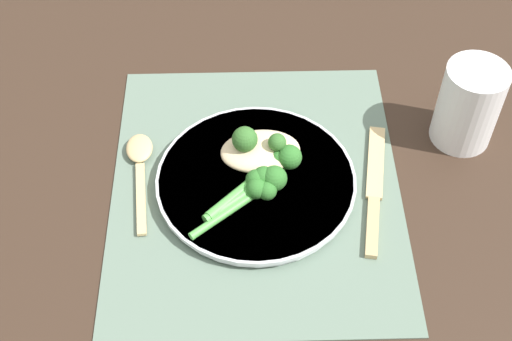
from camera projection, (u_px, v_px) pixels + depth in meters
The scene contains 12 objects.
ground_plane at pixel (256, 187), 0.88m from camera, with size 3.00×3.00×0.00m, color #332319.
placemat at pixel (256, 186), 0.88m from camera, with size 0.42×0.36×0.00m.
plate at pixel (256, 181), 0.87m from camera, with size 0.25×0.25×0.01m.
chicken_fillet at pixel (260, 151), 0.88m from camera, with size 0.08×0.10×0.02m.
pesto_dollop_primary at pixel (277, 142), 0.87m from camera, with size 0.02×0.02×0.02m.
pesto_dollop_secondary at pixel (245, 139), 0.87m from camera, with size 0.03×0.03×0.03m.
broccoli_stalk_front at pixel (273, 165), 0.87m from camera, with size 0.11×0.12×0.03m.
broccoli_stalk_rear at pixel (263, 183), 0.85m from camera, with size 0.07×0.10×0.03m.
broccoli_stalk_right at pixel (254, 190), 0.84m from camera, with size 0.09×0.10×0.03m.
knife at pixel (374, 190), 0.87m from camera, with size 0.20×0.05×0.01m.
spoon at pixel (140, 158), 0.90m from camera, with size 0.16×0.04×0.01m.
water_glass at pixel (469, 105), 0.90m from camera, with size 0.08×0.08×0.11m.
Camera 1 is at (0.55, -0.01, 0.69)m, focal length 50.00 mm.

